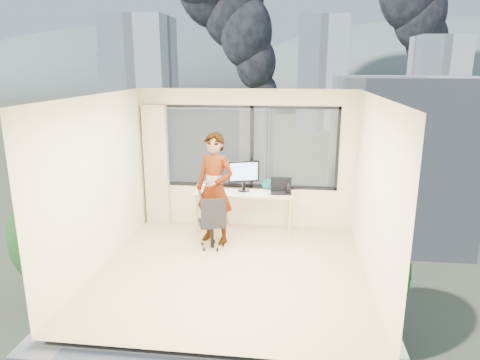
% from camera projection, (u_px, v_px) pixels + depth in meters
% --- Properties ---
extents(floor, '(4.00, 4.00, 0.01)m').
position_uv_depth(floor, '(232.00, 270.00, 6.57)').
color(floor, beige).
rests_on(floor, ground).
extents(ceiling, '(4.00, 4.00, 0.01)m').
position_uv_depth(ceiling, '(231.00, 96.00, 5.91)').
color(ceiling, white).
rests_on(ceiling, ground).
extents(wall_front, '(4.00, 0.01, 2.60)m').
position_uv_depth(wall_front, '(203.00, 242.00, 4.32)').
color(wall_front, '#F3EBBC').
rests_on(wall_front, ground).
extents(wall_left, '(0.01, 4.00, 2.60)m').
position_uv_depth(wall_left, '(99.00, 183.00, 6.48)').
color(wall_left, '#F3EBBC').
rests_on(wall_left, ground).
extents(wall_right, '(0.01, 4.00, 2.60)m').
position_uv_depth(wall_right, '(374.00, 192.00, 6.00)').
color(wall_right, '#F3EBBC').
rests_on(wall_right, ground).
extents(window_wall, '(3.30, 0.16, 1.55)m').
position_uv_depth(window_wall, '(249.00, 147.00, 8.10)').
color(window_wall, black).
rests_on(window_wall, ground).
extents(curtain, '(0.45, 0.14, 2.30)m').
position_uv_depth(curtain, '(157.00, 166.00, 8.29)').
color(curtain, beige).
rests_on(curtain, floor).
extents(desk, '(1.80, 0.60, 0.75)m').
position_uv_depth(desk, '(244.00, 211.00, 8.07)').
color(desk, '#CCBC88').
rests_on(desk, floor).
extents(chair, '(0.61, 0.61, 0.94)m').
position_uv_depth(chair, '(212.00, 221.00, 7.27)').
color(chair, black).
rests_on(chair, floor).
extents(person, '(0.82, 0.67, 1.92)m').
position_uv_depth(person, '(215.00, 188.00, 7.43)').
color(person, '#2D2D33').
rests_on(person, floor).
extents(monitor, '(0.59, 0.29, 0.57)m').
position_uv_depth(monitor, '(244.00, 176.00, 7.98)').
color(monitor, black).
rests_on(monitor, desk).
extents(game_console, '(0.38, 0.34, 0.08)m').
position_uv_depth(game_console, '(207.00, 185.00, 8.27)').
color(game_console, white).
rests_on(game_console, desk).
extents(laptop, '(0.40, 0.42, 0.24)m').
position_uv_depth(laptop, '(281.00, 187.00, 7.86)').
color(laptop, black).
rests_on(laptop, desk).
extents(cellphone, '(0.12, 0.06, 0.01)m').
position_uv_depth(cellphone, '(206.00, 192.00, 7.96)').
color(cellphone, black).
rests_on(cellphone, desk).
extents(pen_cup, '(0.10, 0.10, 0.10)m').
position_uv_depth(pen_cup, '(288.00, 191.00, 7.84)').
color(pen_cup, black).
rests_on(pen_cup, desk).
extents(handbag, '(0.32, 0.23, 0.22)m').
position_uv_depth(handbag, '(269.00, 184.00, 8.11)').
color(handbag, '#0D5245').
rests_on(handbag, desk).
extents(exterior_ground, '(400.00, 400.00, 0.04)m').
position_uv_depth(exterior_ground, '(291.00, 126.00, 125.29)').
color(exterior_ground, '#515B3D').
rests_on(exterior_ground, ground).
extents(near_bldg_a, '(16.00, 12.00, 14.00)m').
position_uv_depth(near_bldg_a, '(179.00, 183.00, 38.22)').
color(near_bldg_a, '#E9E5C3').
rests_on(near_bldg_a, exterior_ground).
extents(near_bldg_b, '(14.00, 13.00, 16.00)m').
position_uv_depth(near_bldg_b, '(405.00, 159.00, 43.14)').
color(near_bldg_b, beige).
rests_on(near_bldg_b, exterior_ground).
extents(far_tower_a, '(14.00, 14.00, 28.00)m').
position_uv_depth(far_tower_a, '(142.00, 79.00, 101.89)').
color(far_tower_a, silver).
rests_on(far_tower_a, exterior_ground).
extents(far_tower_b, '(13.00, 13.00, 30.00)m').
position_uv_depth(far_tower_b, '(321.00, 73.00, 120.50)').
color(far_tower_b, silver).
rests_on(far_tower_b, exterior_ground).
extents(far_tower_c, '(15.00, 15.00, 26.00)m').
position_uv_depth(far_tower_c, '(437.00, 79.00, 135.81)').
color(far_tower_c, silver).
rests_on(far_tower_c, exterior_ground).
extents(far_tower_d, '(16.00, 14.00, 22.00)m').
position_uv_depth(far_tower_d, '(127.00, 83.00, 158.40)').
color(far_tower_d, silver).
rests_on(far_tower_d, exterior_ground).
extents(hill_a, '(288.00, 216.00, 90.00)m').
position_uv_depth(hill_a, '(136.00, 89.00, 331.46)').
color(hill_a, slate).
rests_on(hill_a, exterior_ground).
extents(hill_b, '(300.00, 220.00, 96.00)m').
position_uv_depth(hill_b, '(436.00, 91.00, 305.29)').
color(hill_b, slate).
rests_on(hill_b, exterior_ground).
extents(tree_a, '(7.00, 7.00, 8.00)m').
position_uv_depth(tree_a, '(61.00, 247.00, 32.14)').
color(tree_a, '#194D1A').
rests_on(tree_a, exterior_ground).
extents(tree_b, '(7.60, 7.60, 9.00)m').
position_uv_depth(tree_b, '(342.00, 283.00, 25.79)').
color(tree_b, '#194D1A').
rests_on(tree_b, exterior_ground).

